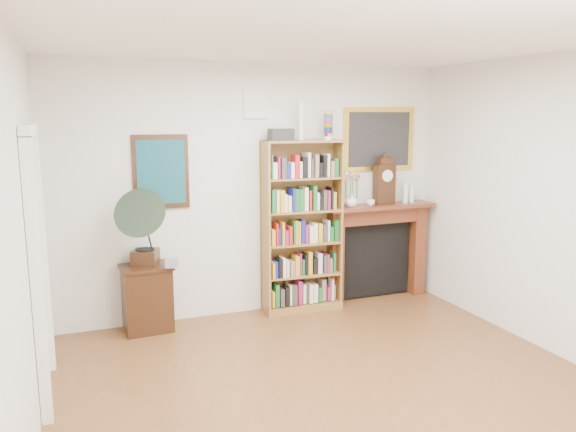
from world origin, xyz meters
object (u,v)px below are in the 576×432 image
object	(u,v)px
flower_vase	(351,200)
teacup	(371,203)
bottle_left	(406,193)
cd_stack	(172,263)
bookshelf	(302,217)
side_cabinet	(147,298)
mantel_clock	(384,182)
fireplace	(376,243)
bottle_right	(412,194)
gramophone	(145,223)

from	to	relation	value
flower_vase	teacup	bearing A→B (deg)	-7.99
flower_vase	bottle_left	size ratio (longest dim) A/B	0.64
cd_stack	teacup	xyz separation A→B (m)	(2.39, 0.16, 0.47)
bookshelf	side_cabinet	world-z (taller)	bookshelf
cd_stack	mantel_clock	distance (m)	2.71
fireplace	flower_vase	distance (m)	0.68
bottle_right	bottle_left	bearing A→B (deg)	-174.71
mantel_clock	teacup	bearing A→B (deg)	-164.01
side_cabinet	bottle_right	size ratio (longest dim) A/B	3.55
gramophone	bottle_left	size ratio (longest dim) A/B	3.44
teacup	bottle_right	bearing A→B (deg)	5.92
cd_stack	bottle_left	bearing A→B (deg)	4.23
gramophone	bottle_right	bearing A→B (deg)	24.47
side_cabinet	cd_stack	world-z (taller)	cd_stack
cd_stack	bottle_right	distance (m)	3.05
gramophone	bottle_right	xyz separation A→B (m)	(3.23, 0.17, 0.10)
mantel_clock	gramophone	bearing A→B (deg)	-177.86
gramophone	mantel_clock	size ratio (longest dim) A/B	1.48
side_cabinet	fireplace	size ratio (longest dim) A/B	0.51
cd_stack	flower_vase	world-z (taller)	flower_vase
bookshelf	fireplace	size ratio (longest dim) A/B	1.62
cd_stack	fireplace	bearing A→B (deg)	5.93
side_cabinet	cd_stack	bearing A→B (deg)	-36.80
bookshelf	fireplace	distance (m)	1.09
mantel_clock	bottle_right	world-z (taller)	mantel_clock
bottle_left	mantel_clock	bearing A→B (deg)	177.38
bookshelf	bottle_left	size ratio (longest dim) A/B	9.43
mantel_clock	bottle_left	xyz separation A→B (m)	(0.30, -0.01, -0.15)
fireplace	teacup	world-z (taller)	teacup
flower_vase	bottle_left	bearing A→B (deg)	1.51
side_cabinet	bottle_left	xyz separation A→B (m)	(3.14, 0.06, 0.94)
fireplace	teacup	xyz separation A→B (m)	(-0.15, -0.10, 0.52)
bookshelf	bottle_left	world-z (taller)	bookshelf
bookshelf	bottle_right	size ratio (longest dim) A/B	11.31
fireplace	cd_stack	world-z (taller)	fireplace
gramophone	flower_vase	world-z (taller)	gramophone
cd_stack	teacup	world-z (taller)	teacup
teacup	bottle_left	xyz separation A→B (m)	(0.51, 0.05, 0.08)
fireplace	cd_stack	distance (m)	2.55
flower_vase	side_cabinet	bearing A→B (deg)	-179.08
fireplace	bottle_left	distance (m)	0.71
bookshelf	cd_stack	size ratio (longest dim) A/B	18.85
side_cabinet	mantel_clock	size ratio (longest dim) A/B	1.28
cd_stack	flower_vase	distance (m)	2.21
mantel_clock	flower_vase	world-z (taller)	mantel_clock
bookshelf	gramophone	xyz separation A→B (m)	(-1.76, -0.13, 0.08)
gramophone	flower_vase	xyz separation A→B (m)	(2.38, 0.14, 0.08)
gramophone	bottle_left	distance (m)	3.14
bookshelf	teacup	world-z (taller)	bookshelf
gramophone	bookshelf	bearing A→B (deg)	25.68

